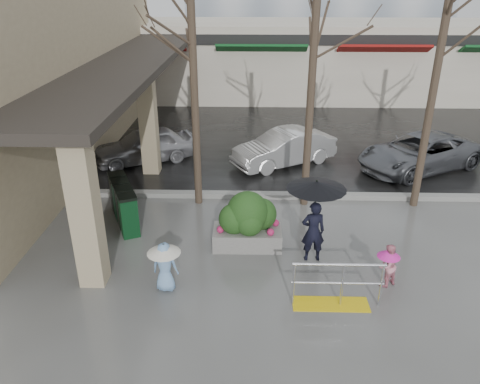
{
  "coord_description": "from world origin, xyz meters",
  "views": [
    {
      "loc": [
        -0.38,
        -9.18,
        6.29
      ],
      "look_at": [
        -0.69,
        1.57,
        1.3
      ],
      "focal_mm": 35.0,
      "sensor_mm": 36.0,
      "label": 1
    }
  ],
  "objects_px": {
    "woman": "(315,208)",
    "car_a": "(145,145)",
    "tree_mideast": "(443,37)",
    "news_boxes": "(123,203)",
    "car_b": "(284,148)",
    "tree_west": "(192,27)",
    "tree_midwest": "(316,21)",
    "child_blue": "(165,262)",
    "car_c": "(419,153)",
    "child_pink": "(388,263)",
    "handrail": "(335,290)",
    "planter": "(248,221)"
  },
  "relations": [
    {
      "from": "woman",
      "to": "car_a",
      "type": "distance_m",
      "value": 8.48
    },
    {
      "from": "tree_west",
      "to": "tree_midwest",
      "type": "height_order",
      "value": "tree_midwest"
    },
    {
      "from": "tree_mideast",
      "to": "car_b",
      "type": "distance_m",
      "value": 6.51
    },
    {
      "from": "child_blue",
      "to": "car_a",
      "type": "height_order",
      "value": "car_a"
    },
    {
      "from": "planter",
      "to": "car_a",
      "type": "height_order",
      "value": "planter"
    },
    {
      "from": "woman",
      "to": "planter",
      "type": "height_order",
      "value": "woman"
    },
    {
      "from": "news_boxes",
      "to": "car_c",
      "type": "relative_size",
      "value": 0.46
    },
    {
      "from": "news_boxes",
      "to": "car_a",
      "type": "xyz_separation_m",
      "value": [
        -0.42,
        4.7,
        0.05
      ]
    },
    {
      "from": "news_boxes",
      "to": "child_pink",
      "type": "bearing_deg",
      "value": -47.24
    },
    {
      "from": "child_blue",
      "to": "planter",
      "type": "distance_m",
      "value": 2.58
    },
    {
      "from": "handrail",
      "to": "child_blue",
      "type": "relative_size",
      "value": 1.65
    },
    {
      "from": "tree_west",
      "to": "planter",
      "type": "distance_m",
      "value": 5.24
    },
    {
      "from": "handrail",
      "to": "tree_west",
      "type": "xyz_separation_m",
      "value": [
        -3.36,
        4.8,
        4.71
      ]
    },
    {
      "from": "tree_west",
      "to": "child_blue",
      "type": "bearing_deg",
      "value": -93.18
    },
    {
      "from": "child_pink",
      "to": "tree_west",
      "type": "bearing_deg",
      "value": -72.93
    },
    {
      "from": "handrail",
      "to": "woman",
      "type": "bearing_deg",
      "value": 99.13
    },
    {
      "from": "tree_mideast",
      "to": "news_boxes",
      "type": "xyz_separation_m",
      "value": [
        -8.43,
        -1.3,
        -4.28
      ]
    },
    {
      "from": "tree_mideast",
      "to": "news_boxes",
      "type": "bearing_deg",
      "value": -171.25
    },
    {
      "from": "tree_west",
      "to": "news_boxes",
      "type": "height_order",
      "value": "tree_west"
    },
    {
      "from": "news_boxes",
      "to": "child_blue",
      "type": "bearing_deg",
      "value": -85.37
    },
    {
      "from": "news_boxes",
      "to": "car_b",
      "type": "xyz_separation_m",
      "value": [
        4.69,
        4.54,
        0.05
      ]
    },
    {
      "from": "car_a",
      "to": "car_c",
      "type": "height_order",
      "value": "same"
    },
    {
      "from": "tree_west",
      "to": "child_pink",
      "type": "relative_size",
      "value": 6.66
    },
    {
      "from": "car_b",
      "to": "car_c",
      "type": "height_order",
      "value": "same"
    },
    {
      "from": "child_pink",
      "to": "car_b",
      "type": "relative_size",
      "value": 0.27
    },
    {
      "from": "tree_midwest",
      "to": "child_pink",
      "type": "height_order",
      "value": "tree_midwest"
    },
    {
      "from": "news_boxes",
      "to": "car_a",
      "type": "relative_size",
      "value": 0.56
    },
    {
      "from": "tree_mideast",
      "to": "car_a",
      "type": "xyz_separation_m",
      "value": [
        -8.85,
        3.4,
        -4.23
      ]
    },
    {
      "from": "news_boxes",
      "to": "car_c",
      "type": "bearing_deg",
      "value": -0.3
    },
    {
      "from": "car_a",
      "to": "handrail",
      "type": "bearing_deg",
      "value": 9.22
    },
    {
      "from": "tree_west",
      "to": "tree_mideast",
      "type": "height_order",
      "value": "tree_west"
    },
    {
      "from": "tree_mideast",
      "to": "woman",
      "type": "relative_size",
      "value": 3.08
    },
    {
      "from": "car_c",
      "to": "handrail",
      "type": "bearing_deg",
      "value": -56.45
    },
    {
      "from": "child_blue",
      "to": "news_boxes",
      "type": "xyz_separation_m",
      "value": [
        -1.69,
        3.06,
        -0.12
      ]
    },
    {
      "from": "child_blue",
      "to": "car_c",
      "type": "distance_m",
      "value": 10.6
    },
    {
      "from": "handrail",
      "to": "tree_midwest",
      "type": "relative_size",
      "value": 0.27
    },
    {
      "from": "woman",
      "to": "child_blue",
      "type": "distance_m",
      "value": 3.63
    },
    {
      "from": "tree_midwest",
      "to": "car_a",
      "type": "height_order",
      "value": "tree_midwest"
    },
    {
      "from": "planter",
      "to": "tree_west",
      "type": "bearing_deg",
      "value": 121.62
    },
    {
      "from": "child_pink",
      "to": "car_b",
      "type": "xyz_separation_m",
      "value": [
        -1.85,
        7.31,
        0.06
      ]
    },
    {
      "from": "tree_west",
      "to": "tree_midwest",
      "type": "relative_size",
      "value": 0.97
    },
    {
      "from": "handrail",
      "to": "news_boxes",
      "type": "bearing_deg",
      "value": 146.5
    },
    {
      "from": "tree_mideast",
      "to": "news_boxes",
      "type": "distance_m",
      "value": 9.54
    },
    {
      "from": "car_a",
      "to": "car_b",
      "type": "bearing_deg",
      "value": 62.62
    },
    {
      "from": "car_b",
      "to": "woman",
      "type": "bearing_deg",
      "value": -27.63
    },
    {
      "from": "handrail",
      "to": "tree_mideast",
      "type": "distance_m",
      "value": 7.28
    },
    {
      "from": "woman",
      "to": "news_boxes",
      "type": "distance_m",
      "value": 5.38
    },
    {
      "from": "child_blue",
      "to": "car_a",
      "type": "xyz_separation_m",
      "value": [
        -2.11,
        7.76,
        -0.07
      ]
    },
    {
      "from": "tree_midwest",
      "to": "child_blue",
      "type": "distance_m",
      "value": 7.16
    },
    {
      "from": "car_b",
      "to": "news_boxes",
      "type": "bearing_deg",
      "value": -76.46
    }
  ]
}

